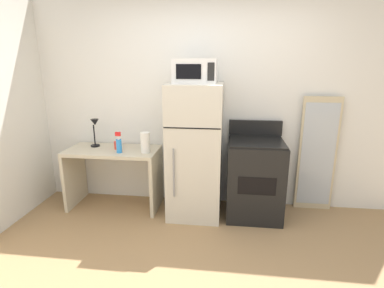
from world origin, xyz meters
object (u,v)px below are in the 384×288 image
object	(u,v)px
paper_towel_roll	(145,143)
microwave	(195,71)
desk_lamp	(95,128)
coffee_mug	(117,145)
refrigerator	(195,151)
leaning_mirror	(317,155)
oven_range	(255,178)
desk	(114,167)
spray_bottle	(119,145)

from	to	relation	value
paper_towel_roll	microwave	distance (m)	1.00
desk_lamp	coffee_mug	bearing A→B (deg)	-11.49
refrigerator	microwave	xyz separation A→B (m)	(0.00, -0.02, 0.91)
paper_towel_roll	leaning_mirror	bearing A→B (deg)	8.73
microwave	oven_range	bearing A→B (deg)	3.65
coffee_mug	leaning_mirror	size ratio (longest dim) A/B	0.07
desk_lamp	oven_range	distance (m)	2.03
coffee_mug	leaning_mirror	distance (m)	2.42
desk	refrigerator	world-z (taller)	refrigerator
desk_lamp	oven_range	xyz separation A→B (m)	(1.96, -0.10, -0.52)
coffee_mug	leaning_mirror	world-z (taller)	leaning_mirror
microwave	leaning_mirror	world-z (taller)	microwave
microwave	oven_range	distance (m)	1.40
desk	paper_towel_roll	bearing A→B (deg)	-10.20
desk	desk_lamp	bearing A→B (deg)	161.72
oven_range	microwave	bearing A→B (deg)	-176.35
leaning_mirror	refrigerator	bearing A→B (deg)	-169.09
refrigerator	oven_range	world-z (taller)	refrigerator
coffee_mug	microwave	world-z (taller)	microwave
paper_towel_roll	leaning_mirror	distance (m)	2.06
desk_lamp	microwave	xyz separation A→B (m)	(1.26, -0.15, 0.69)
desk	spray_bottle	distance (m)	0.38
desk	refrigerator	xyz separation A→B (m)	(1.02, -0.05, 0.26)
desk	desk_lamp	size ratio (longest dim) A/B	3.15
desk	coffee_mug	size ratio (longest dim) A/B	11.69
leaning_mirror	coffee_mug	bearing A→B (deg)	-174.94
desk	desk_lamp	xyz separation A→B (m)	(-0.24, 0.08, 0.47)
spray_bottle	leaning_mirror	bearing A→B (deg)	8.75
desk_lamp	microwave	distance (m)	1.45
desk_lamp	microwave	bearing A→B (deg)	-6.64
spray_bottle	refrigerator	world-z (taller)	refrigerator
desk	oven_range	xyz separation A→B (m)	(1.72, -0.02, -0.05)
desk	desk_lamp	distance (m)	0.54
desk_lamp	leaning_mirror	xyz separation A→B (m)	(2.71, 0.15, -0.29)
coffee_mug	paper_towel_roll	xyz separation A→B (m)	(0.38, -0.10, 0.07)
desk	oven_range	bearing A→B (deg)	-0.75
coffee_mug	spray_bottle	xyz separation A→B (m)	(0.08, -0.15, 0.05)
leaning_mirror	desk	bearing A→B (deg)	-174.61
desk_lamp	paper_towel_roll	size ratio (longest dim) A/B	1.47
desk_lamp	desk	bearing A→B (deg)	-18.28
coffee_mug	spray_bottle	bearing A→B (deg)	-62.45
coffee_mug	refrigerator	bearing A→B (deg)	-3.87
leaning_mirror	oven_range	bearing A→B (deg)	-161.16
paper_towel_roll	leaning_mirror	xyz separation A→B (m)	(2.03, 0.31, -0.17)
microwave	paper_towel_roll	bearing A→B (deg)	-178.85
desk	coffee_mug	xyz separation A→B (m)	(0.06, 0.02, 0.28)
desk	refrigerator	size ratio (longest dim) A/B	0.71
desk	coffee_mug	bearing A→B (deg)	18.77
refrigerator	desk_lamp	bearing A→B (deg)	174.30
spray_bottle	leaning_mirror	world-z (taller)	leaning_mirror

